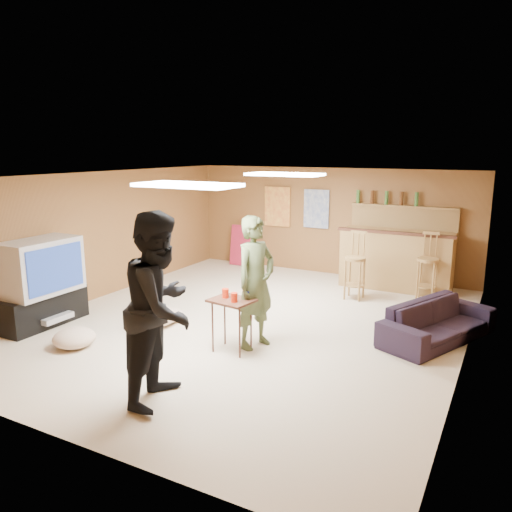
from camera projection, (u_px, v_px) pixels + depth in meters
The scene contains 32 objects.
ground at pixel (250, 323), 7.54m from camera, with size 7.00×7.00×0.00m, color #C6B297.
ceiling at pixel (249, 176), 7.07m from camera, with size 6.00×7.00×0.02m, color silver.
wall_back at pixel (330, 222), 10.33m from camera, with size 6.00×0.02×2.20m, color brown.
wall_front at pixel (55, 325), 4.28m from camera, with size 6.00×0.02×2.20m, color brown.
wall_left at pixel (99, 235), 8.68m from camera, with size 0.02×7.00×2.20m, color brown.
wall_right at pixel (471, 276), 5.94m from camera, with size 0.02×7.00×2.20m, color brown.
tv_stand at pixel (42, 308), 7.43m from camera, with size 0.55×1.30×0.50m, color black.
dvd_box at pixel (53, 317), 7.35m from camera, with size 0.35×0.50×0.08m, color #B2B2B7.
tv_body at pixel (41, 267), 7.26m from camera, with size 0.60×1.10×0.80m, color #B2B2B7.
tv_screen at pixel (56, 269), 7.12m from camera, with size 0.02×0.95×0.65m, color navy.
bar_counter at pixel (396, 260), 9.29m from camera, with size 2.00×0.60×1.10m, color olive.
bar_lip at pixel (395, 233), 8.95m from camera, with size 2.10×0.12×0.05m, color #3C1D13.
bar_shelf at pixel (404, 207), 9.47m from camera, with size 2.00×0.18×0.05m, color olive.
bar_backing at pixel (404, 222), 9.55m from camera, with size 2.00×0.14×0.60m, color olive.
poster_left at pixel (277, 207), 10.79m from camera, with size 0.60×0.03×0.85m, color #BF3F26.
poster_right at pixel (316, 209), 10.38m from camera, with size 0.55×0.03×0.80m, color #334C99.
folding_chair_stack at pixel (242, 245), 11.21m from camera, with size 0.50×0.14×0.90m, color #B4213E.
ceiling_panel_front at pixel (188, 185), 5.78m from camera, with size 1.20×0.60×0.04m, color white.
ceiling_panel_back at pixel (285, 174), 8.12m from camera, with size 1.20×0.60×0.04m, color white.
person_olive at pixel (256, 282), 6.50m from camera, with size 0.64×0.42×1.75m, color #485431.
person_black at pixel (161, 308), 5.09m from camera, with size 0.97×0.75×1.99m, color black.
sofa at pixel (438, 322), 6.81m from camera, with size 1.83×0.72×0.53m, color black.
tray_table at pixel (232, 325), 6.44m from camera, with size 0.54×0.43×0.70m, color #3C1D13.
cup_red_near at pixel (225, 293), 6.43m from camera, with size 0.09×0.09×0.12m, color red.
cup_red_far at pixel (234, 297), 6.25m from camera, with size 0.09×0.09×0.12m, color red.
cup_blue at pixel (247, 295), 6.39m from camera, with size 0.08×0.08×0.11m, color navy.
bar_stool_left at pixel (355, 268), 8.65m from camera, with size 0.35×0.35×1.12m, color olive, non-canonical shape.
bar_stool_right at pixel (427, 270), 8.56m from camera, with size 0.34×0.34×1.06m, color olive, non-canonical shape.
cushion_near_tv at pixel (155, 317), 7.41m from camera, with size 0.62×0.62×0.28m, color tan.
cushion_mid at pixel (169, 315), 7.59m from camera, with size 0.45×0.45×0.20m, color tan.
cushion_far at pixel (74, 338), 6.61m from camera, with size 0.55×0.55×0.25m, color tan.
bottle_row at pixel (387, 198), 9.58m from camera, with size 1.20×0.08×0.26m, color #3F7233, non-canonical shape.
Camera 1 is at (3.43, -6.28, 2.59)m, focal length 35.00 mm.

